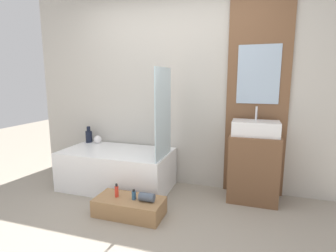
{
  "coord_description": "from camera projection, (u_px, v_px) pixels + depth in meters",
  "views": [
    {
      "loc": [
        0.99,
        -1.81,
        1.42
      ],
      "look_at": [
        0.19,
        0.69,
        0.96
      ],
      "focal_mm": 28.0,
      "sensor_mm": 36.0,
      "label": 1
    }
  ],
  "objects": [
    {
      "name": "ground_plane",
      "position": [
        122.0,
        248.0,
        2.24
      ],
      "size": [
        12.0,
        12.0,
        0.0
      ],
      "primitive_type": "plane",
      "color": "gray"
    },
    {
      "name": "wall_tiled_back",
      "position": [
        175.0,
        89.0,
        3.5
      ],
      "size": [
        4.2,
        0.06,
        2.6
      ],
      "primitive_type": "cube",
      "color": "#B7B2A8",
      "rests_on": "ground_plane"
    },
    {
      "name": "bathtub",
      "position": [
        117.0,
        169.0,
        3.48
      ],
      "size": [
        1.42,
        0.77,
        0.51
      ],
      "color": "white",
      "rests_on": "ground_plane"
    },
    {
      "name": "wall_wood_accent",
      "position": [
        258.0,
        89.0,
        3.13
      ],
      "size": [
        0.72,
        0.04,
        2.6
      ],
      "color": "brown",
      "rests_on": "ground_plane"
    },
    {
      "name": "vase_tall_dark",
      "position": [
        89.0,
        136.0,
        3.87
      ],
      "size": [
        0.09,
        0.09,
        0.24
      ],
      "color": "black",
      "rests_on": "bathtub"
    },
    {
      "name": "bottle_soap_primary",
      "position": [
        117.0,
        191.0,
        2.8
      ],
      "size": [
        0.04,
        0.04,
        0.15
      ],
      "color": "red",
      "rests_on": "wooden_step_bench"
    },
    {
      "name": "vase_round_light",
      "position": [
        98.0,
        139.0,
        3.82
      ],
      "size": [
        0.11,
        0.11,
        0.11
      ],
      "primitive_type": "sphere",
      "color": "white",
      "rests_on": "bathtub"
    },
    {
      "name": "sink",
      "position": [
        256.0,
        128.0,
        3.0
      ],
      "size": [
        0.52,
        0.31,
        0.33
      ],
      "color": "white",
      "rests_on": "vanity_cabinet"
    },
    {
      "name": "vanity_cabinet",
      "position": [
        253.0,
        168.0,
        3.09
      ],
      "size": [
        0.56,
        0.4,
        0.79
      ],
      "primitive_type": "cube",
      "color": "brown",
      "rests_on": "ground_plane"
    },
    {
      "name": "towel_roll",
      "position": [
        147.0,
        197.0,
        2.69
      ],
      "size": [
        0.16,
        0.09,
        0.09
      ],
      "primitive_type": "cylinder",
      "rotation": [
        0.0,
        1.57,
        0.0
      ],
      "color": "#4C5666",
      "rests_on": "wooden_step_bench"
    },
    {
      "name": "bottle_soap_secondary",
      "position": [
        134.0,
        195.0,
        2.74
      ],
      "size": [
        0.04,
        0.04,
        0.11
      ],
      "color": "#2D567A",
      "rests_on": "wooden_step_bench"
    },
    {
      "name": "glass_shower_screen",
      "position": [
        163.0,
        113.0,
        3.05
      ],
      "size": [
        0.01,
        0.55,
        1.05
      ],
      "primitive_type": "cube",
      "color": "silver",
      "rests_on": "bathtub"
    },
    {
      "name": "wooden_step_bench",
      "position": [
        129.0,
        207.0,
        2.78
      ],
      "size": [
        0.73,
        0.35,
        0.18
      ],
      "primitive_type": "cube",
      "color": "#997047",
      "rests_on": "ground_plane"
    }
  ]
}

